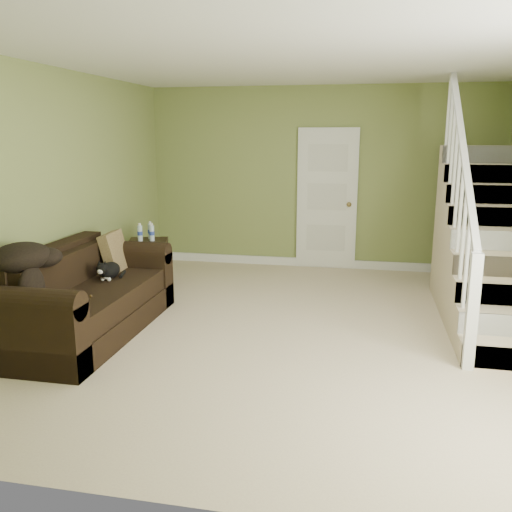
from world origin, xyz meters
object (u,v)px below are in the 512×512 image
at_px(banana, 82,299).
at_px(cat, 109,271).
at_px(side_table, 149,261).
at_px(sofa, 85,301).

bearing_deg(banana, cat, 67.44).
bearing_deg(cat, banana, -81.16).
distance_m(side_table, cat, 1.51).
relative_size(sofa, banana, 11.29).
distance_m(sofa, banana, 0.53).
xyz_separation_m(cat, banana, (0.13, -0.79, -0.06)).
height_order(sofa, side_table, sofa).
distance_m(side_table, banana, 2.30).
distance_m(sofa, side_table, 1.82).
xyz_separation_m(sofa, cat, (0.10, 0.34, 0.23)).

